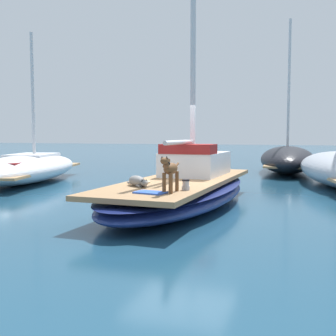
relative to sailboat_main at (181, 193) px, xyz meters
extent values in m
plane|color=navy|center=(0.00, 0.00, -0.34)|extent=(120.00, 120.00, 0.00)
ellipsoid|color=navy|center=(0.00, 0.00, -0.06)|extent=(2.75, 7.28, 0.56)
ellipsoid|color=navy|center=(0.00, 0.00, 0.12)|extent=(2.76, 7.32, 0.08)
cube|color=#A37A51|center=(0.00, 0.00, 0.27)|extent=(2.28, 6.69, 0.10)
cylinder|color=silver|center=(0.03, 0.90, 3.47)|extent=(0.14, 0.14, 6.28)
cylinder|color=silver|center=(0.03, -0.20, 1.22)|extent=(0.10, 2.20, 0.10)
cube|color=silver|center=(0.04, 1.20, 0.62)|extent=(1.48, 2.25, 0.60)
cube|color=maroon|center=(0.04, 0.43, 1.04)|extent=(1.35, 0.75, 0.24)
ellipsoid|color=gray|center=(-0.50, -1.57, 0.43)|extent=(0.62, 0.60, 0.22)
ellipsoid|color=gray|center=(-0.23, -1.82, 0.42)|extent=(0.24, 0.23, 0.13)
cone|color=#2A2929|center=(-0.20, -1.79, 0.48)|extent=(0.05, 0.05, 0.05)
cone|color=#2A2929|center=(-0.26, -1.85, 0.48)|extent=(0.05, 0.05, 0.05)
cylinder|color=gray|center=(-0.31, -1.67, 0.35)|extent=(0.17, 0.16, 0.06)
cylinder|color=gray|center=(-0.39, -1.75, 0.35)|extent=(0.17, 0.16, 0.06)
cylinder|color=gray|center=(-0.79, -1.30, 0.35)|extent=(0.16, 0.15, 0.04)
ellipsoid|color=brown|center=(0.47, -2.23, 0.77)|extent=(0.22, 0.52, 0.22)
cylinder|color=brown|center=(0.54, -2.41, 0.51)|extent=(0.07, 0.07, 0.38)
cylinder|color=brown|center=(0.40, -2.41, 0.51)|extent=(0.07, 0.07, 0.38)
cylinder|color=brown|center=(0.54, -2.05, 0.51)|extent=(0.07, 0.07, 0.38)
cylinder|color=brown|center=(0.41, -2.05, 0.51)|extent=(0.07, 0.07, 0.38)
cylinder|color=brown|center=(0.47, -2.47, 0.88)|extent=(0.11, 0.19, 0.19)
ellipsoid|color=brown|center=(0.47, -2.59, 0.94)|extent=(0.13, 0.22, 0.13)
cone|color=black|center=(0.52, -2.59, 1.00)|extent=(0.05, 0.05, 0.06)
cone|color=black|center=(0.43, -2.59, 1.00)|extent=(0.05, 0.05, 0.06)
torus|color=black|center=(0.47, -2.47, 0.88)|extent=(0.14, 0.12, 0.10)
cylinder|color=brown|center=(0.47, -1.87, 0.80)|extent=(0.04, 0.22, 0.12)
cylinder|color=#B7B7BC|center=(0.65, -1.85, 0.36)|extent=(0.16, 0.16, 0.08)
cylinder|color=#B7B7BC|center=(0.65, -1.85, 0.45)|extent=(0.13, 0.13, 0.10)
cylinder|color=black|center=(0.65, -1.85, 0.52)|extent=(0.15, 0.15, 0.03)
torus|color=beige|center=(-0.60, -0.97, 0.35)|extent=(0.32, 0.32, 0.04)
cube|color=blue|center=(0.16, -2.49, 0.34)|extent=(0.61, 0.45, 0.03)
ellipsoid|color=black|center=(1.94, 10.36, 0.26)|extent=(2.79, 7.36, 1.20)
cube|color=tan|center=(1.94, 10.36, 0.11)|extent=(2.27, 6.61, 0.08)
cube|color=silver|center=(1.91, 10.90, 0.41)|extent=(1.43, 2.24, 0.52)
cube|color=navy|center=(2.01, 9.09, 0.33)|extent=(1.31, 2.24, 0.36)
cylinder|color=silver|center=(1.90, 11.08, 3.44)|extent=(0.12, 0.12, 6.64)
ellipsoid|color=white|center=(-6.84, 3.11, 0.16)|extent=(4.31, 7.70, 1.00)
cube|color=tan|center=(-6.84, 3.11, 0.11)|extent=(3.63, 6.87, 0.08)
cube|color=silver|center=(-6.97, 3.64, 0.41)|extent=(1.92, 2.47, 0.52)
cube|color=maroon|center=(-6.52, 1.87, 0.33)|extent=(1.79, 2.44, 0.36)
cylinder|color=silver|center=(-7.02, 3.82, 2.66)|extent=(0.12, 0.12, 5.08)
camera|label=1|loc=(2.94, -9.65, 1.41)|focal=44.92mm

